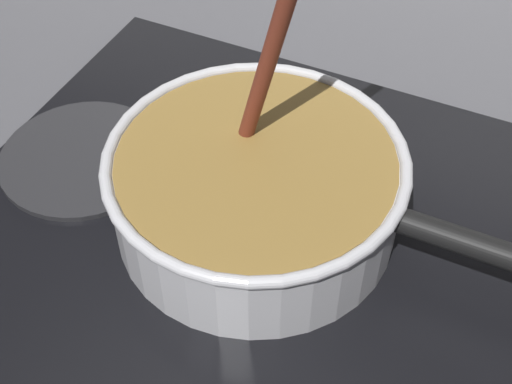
% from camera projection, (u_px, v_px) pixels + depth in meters
% --- Properties ---
extents(ground, '(2.40, 1.60, 0.04)m').
position_uv_depth(ground, '(30.00, 350.00, 0.61)').
color(ground, '#4C4C51').
extents(hob_plate, '(0.56, 0.48, 0.01)m').
position_uv_depth(hob_plate, '(256.00, 225.00, 0.67)').
color(hob_plate, black).
rests_on(hob_plate, ground).
extents(burner_ring, '(0.20, 0.20, 0.01)m').
position_uv_depth(burner_ring, '(256.00, 218.00, 0.67)').
color(burner_ring, '#592D0C').
rests_on(burner_ring, hob_plate).
extents(spare_burner, '(0.17, 0.17, 0.01)m').
position_uv_depth(spare_burner, '(83.00, 157.00, 0.72)').
color(spare_burner, '#262628').
rests_on(spare_burner, hob_plate).
extents(cooking_pan, '(0.43, 0.27, 0.35)m').
position_uv_depth(cooking_pan, '(258.00, 188.00, 0.64)').
color(cooking_pan, silver).
rests_on(cooking_pan, hob_plate).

